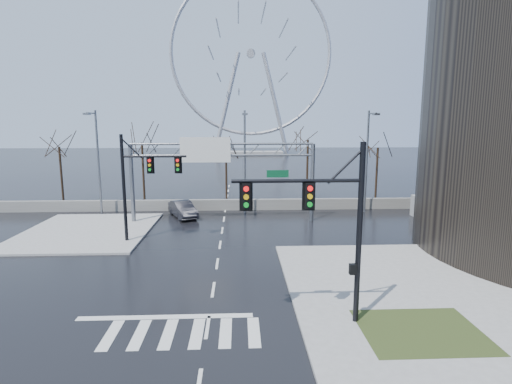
{
  "coord_description": "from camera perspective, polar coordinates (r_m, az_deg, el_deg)",
  "views": [
    {
      "loc": [
        1.41,
        -20.18,
        8.71
      ],
      "look_at": [
        2.61,
        7.41,
        4.0
      ],
      "focal_mm": 28.0,
      "sensor_mm": 36.0,
      "label": 1
    }
  ],
  "objects": [
    {
      "name": "tree_center",
      "position": [
        44.84,
        -4.3,
        5.13
      ],
      "size": [
        3.25,
        3.25,
        6.5
      ],
      "color": "black",
      "rests_on": "ground"
    },
    {
      "name": "grass_strip",
      "position": [
        19.0,
        22.51,
        -17.86
      ],
      "size": [
        5.0,
        4.0,
        0.02
      ],
      "primitive_type": "cube",
      "color": "#2E3A18",
      "rests_on": "sidewalk_near"
    },
    {
      "name": "ground",
      "position": [
        22.02,
        -6.13,
        -13.68
      ],
      "size": [
        260.0,
        260.0,
        0.0
      ],
      "primitive_type": "plane",
      "color": "black",
      "rests_on": "ground"
    },
    {
      "name": "sidewalk_right_ext",
      "position": [
        25.3,
        17.85,
        -10.76
      ],
      "size": [
        12.0,
        10.0,
        0.15
      ],
      "primitive_type": "cube",
      "color": "gray",
      "rests_on": "ground"
    },
    {
      "name": "streetlight_left",
      "position": [
        40.71,
        -21.8,
        5.01
      ],
      "size": [
        0.5,
        2.55,
        10.0
      ],
      "color": "slate",
      "rests_on": "ground"
    },
    {
      "name": "streetlight_mid",
      "position": [
        38.45,
        -1.61,
        5.46
      ],
      "size": [
        0.5,
        2.55,
        10.0
      ],
      "color": "slate",
      "rests_on": "ground"
    },
    {
      "name": "sign_gantry",
      "position": [
        35.36,
        -5.38,
        3.91
      ],
      "size": [
        16.36,
        0.4,
        7.6
      ],
      "color": "slate",
      "rests_on": "ground"
    },
    {
      "name": "sidewalk_far",
      "position": [
        35.55,
        -22.93,
        -5.16
      ],
      "size": [
        10.0,
        12.0,
        0.15
      ],
      "primitive_type": "cube",
      "color": "gray",
      "rests_on": "ground"
    },
    {
      "name": "streetlight_right",
      "position": [
        40.45,
        15.72,
        5.32
      ],
      "size": [
        0.5,
        2.55,
        10.0
      ],
      "color": "slate",
      "rests_on": "ground"
    },
    {
      "name": "car",
      "position": [
        38.39,
        -10.41,
        -2.42
      ],
      "size": [
        3.44,
        4.91,
        1.54
      ],
      "primitive_type": "imported",
      "rotation": [
        0.0,
        0.0,
        0.44
      ],
      "color": "black",
      "rests_on": "ground"
    },
    {
      "name": "signal_mast_far",
      "position": [
        30.28,
        -16.38,
        1.93
      ],
      "size": [
        4.72,
        0.41,
        8.0
      ],
      "color": "black",
      "rests_on": "ground"
    },
    {
      "name": "tree_far_left",
      "position": [
        48.35,
        -26.25,
        4.97
      ],
      "size": [
        3.5,
        3.5,
        7.0
      ],
      "color": "black",
      "rests_on": "ground"
    },
    {
      "name": "barrier_wall",
      "position": [
        41.02,
        -4.41,
        -1.82
      ],
      "size": [
        52.0,
        0.5,
        1.1
      ],
      "primitive_type": "cube",
      "color": "slate",
      "rests_on": "ground"
    },
    {
      "name": "tree_far_right",
      "position": [
        46.96,
        16.98,
        5.23
      ],
      "size": [
        3.4,
        3.4,
        6.8
      ],
      "color": "black",
      "rests_on": "ground"
    },
    {
      "name": "tree_left",
      "position": [
        44.98,
        -15.95,
        5.82
      ],
      "size": [
        3.75,
        3.75,
        7.5
      ],
      "color": "black",
      "rests_on": "ground"
    },
    {
      "name": "signal_mast_near",
      "position": [
        17.0,
        10.28,
        -3.52
      ],
      "size": [
        5.52,
        0.41,
        8.0
      ],
      "color": "black",
      "rests_on": "ground"
    },
    {
      "name": "ferris_wheel",
      "position": [
        116.54,
        -0.73,
        18.28
      ],
      "size": [
        45.0,
        6.0,
        50.91
      ],
      "color": "gray",
      "rests_on": "ground"
    },
    {
      "name": "tree_right",
      "position": [
        44.4,
        7.4,
        6.38
      ],
      "size": [
        3.9,
        3.9,
        7.8
      ],
      "color": "black",
      "rests_on": "ground"
    }
  ]
}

